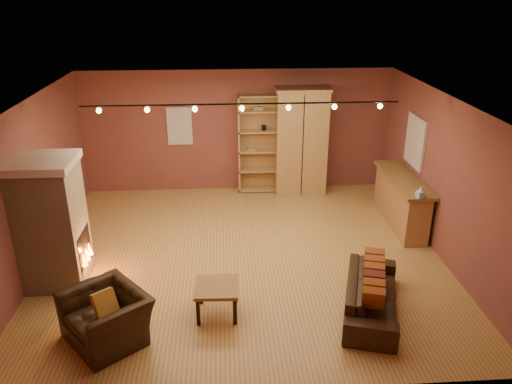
{
  "coord_description": "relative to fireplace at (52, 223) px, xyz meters",
  "views": [
    {
      "loc": [
        -0.31,
        -7.84,
        4.54
      ],
      "look_at": [
        0.23,
        0.2,
        1.16
      ],
      "focal_mm": 35.0,
      "sensor_mm": 36.0,
      "label": 1
    }
  ],
  "objects": [
    {
      "name": "floor",
      "position": [
        3.04,
        0.6,
        -1.06
      ],
      "size": [
        7.0,
        7.0,
        0.0
      ],
      "primitive_type": "plane",
      "color": "olive",
      "rests_on": "ground"
    },
    {
      "name": "ceiling",
      "position": [
        3.04,
        0.6,
        1.74
      ],
      "size": [
        7.0,
        7.0,
        0.0
      ],
      "primitive_type": "plane",
      "rotation": [
        3.14,
        0.0,
        0.0
      ],
      "color": "brown",
      "rests_on": "back_wall"
    },
    {
      "name": "back_wall",
      "position": [
        3.04,
        3.85,
        0.34
      ],
      "size": [
        7.0,
        0.02,
        2.8
      ],
      "primitive_type": "cube",
      "color": "brown",
      "rests_on": "floor"
    },
    {
      "name": "left_wall",
      "position": [
        -0.46,
        0.6,
        0.34
      ],
      "size": [
        0.02,
        6.5,
        2.8
      ],
      "primitive_type": "cube",
      "color": "brown",
      "rests_on": "floor"
    },
    {
      "name": "right_wall",
      "position": [
        6.54,
        0.6,
        0.34
      ],
      "size": [
        0.02,
        6.5,
        2.8
      ],
      "primitive_type": "cube",
      "color": "brown",
      "rests_on": "floor"
    },
    {
      "name": "fireplace",
      "position": [
        0.0,
        0.0,
        0.0
      ],
      "size": [
        1.01,
        0.98,
        2.12
      ],
      "color": "tan",
      "rests_on": "floor"
    },
    {
      "name": "back_window",
      "position": [
        1.74,
        3.83,
        0.49
      ],
      "size": [
        0.56,
        0.04,
        0.86
      ],
      "primitive_type": "cube",
      "color": "beige",
      "rests_on": "back_wall"
    },
    {
      "name": "bookcase",
      "position": [
        3.52,
        3.73,
        0.1
      ],
      "size": [
        0.93,
        0.36,
        2.28
      ],
      "color": "tan",
      "rests_on": "floor"
    },
    {
      "name": "armoire",
      "position": [
        4.48,
        3.54,
        0.17
      ],
      "size": [
        1.2,
        0.68,
        2.45
      ],
      "color": "tan",
      "rests_on": "floor"
    },
    {
      "name": "bar_counter",
      "position": [
        6.24,
        1.68,
        -0.54
      ],
      "size": [
        0.57,
        2.11,
        1.01
      ],
      "color": "#AA7B4E",
      "rests_on": "floor"
    },
    {
      "name": "tissue_box",
      "position": [
        6.19,
        0.7,
        0.04
      ],
      "size": [
        0.15,
        0.15,
        0.23
      ],
      "rotation": [
        0.0,
        0.0,
        0.26
      ],
      "color": "#84B5D4",
      "rests_on": "bar_counter"
    },
    {
      "name": "right_window",
      "position": [
        6.51,
        2.0,
        0.59
      ],
      "size": [
        0.05,
        0.9,
        1.0
      ],
      "primitive_type": "cube",
      "color": "beige",
      "rests_on": "right_wall"
    },
    {
      "name": "loveseat",
      "position": [
        4.86,
        -1.16,
        -0.67
      ],
      "size": [
        1.06,
        1.96,
        0.78
      ],
      "rotation": [
        0.0,
        0.0,
        1.28
      ],
      "color": "black",
      "rests_on": "floor"
    },
    {
      "name": "armchair",
      "position": [
        1.08,
        -1.53,
        -0.59
      ],
      "size": [
        1.23,
        1.28,
        0.95
      ],
      "rotation": [
        0.0,
        0.0,
        -0.88
      ],
      "color": "black",
      "rests_on": "floor"
    },
    {
      "name": "coffee_table",
      "position": [
        2.58,
        -1.06,
        -0.65
      ],
      "size": [
        0.65,
        0.65,
        0.48
      ],
      "rotation": [
        0.0,
        0.0,
        -0.04
      ],
      "color": "olive",
      "rests_on": "floor"
    },
    {
      "name": "track_rail",
      "position": [
        3.04,
        0.8,
        1.62
      ],
      "size": [
        5.2,
        0.09,
        0.13
      ],
      "color": "black",
      "rests_on": "ceiling"
    }
  ]
}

